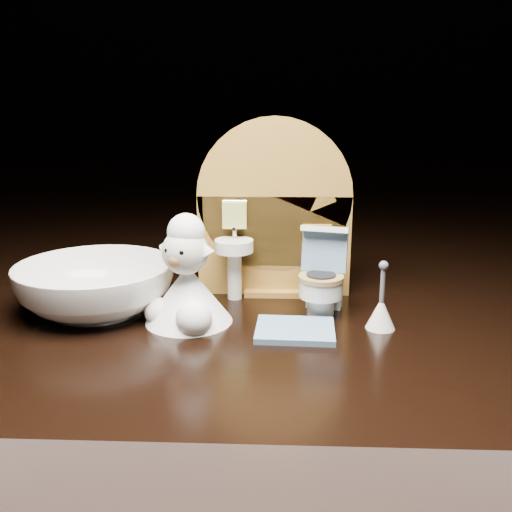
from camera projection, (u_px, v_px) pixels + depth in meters
The scene contains 6 objects.
backdrop_panel at pixel (273, 219), 0.48m from camera, with size 0.13×0.05×0.15m.
toy_toilet at pixel (323, 281), 0.45m from camera, with size 0.04×0.05×0.07m.
bath_mat at pixel (295, 330), 0.41m from camera, with size 0.06×0.05×0.00m, color #5E81A5.
toilet_brush at pixel (381, 311), 0.42m from camera, with size 0.02×0.02×0.05m.
plush_lamb at pixel (187, 285), 0.43m from camera, with size 0.07×0.07×0.09m.
ceramic_bowl at pixel (96, 288), 0.45m from camera, with size 0.12×0.12×0.04m, color white.
Camera 1 is at (0.00, -0.41, 0.16)m, focal length 40.00 mm.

